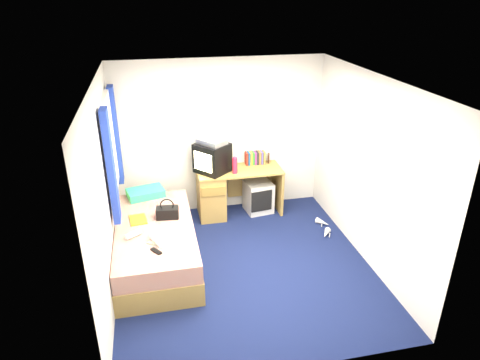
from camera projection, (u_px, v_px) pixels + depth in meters
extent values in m
plane|color=#0C1438|center=(244.00, 266.00, 5.56)|extent=(3.40, 3.40, 0.00)
plane|color=white|center=(245.00, 81.00, 4.57)|extent=(3.40, 3.40, 0.00)
plane|color=silver|center=(220.00, 137.00, 6.58)|extent=(3.20, 0.00, 3.20)
plane|color=silver|center=(290.00, 266.00, 3.55)|extent=(3.20, 0.00, 3.20)
plane|color=silver|center=(105.00, 195.00, 4.76)|extent=(0.00, 3.40, 3.40)
plane|color=silver|center=(369.00, 171.00, 5.37)|extent=(0.00, 3.40, 3.40)
cube|color=#A78745|center=(157.00, 252.00, 5.60)|extent=(1.00, 2.00, 0.30)
cube|color=olive|center=(199.00, 264.00, 5.34)|extent=(0.02, 0.70, 0.18)
cube|color=silver|center=(155.00, 234.00, 5.49)|extent=(0.98, 1.98, 0.24)
cube|color=teal|center=(146.00, 193.00, 6.18)|extent=(0.57, 0.44, 0.11)
cube|color=#A78745|center=(239.00, 170.00, 6.57)|extent=(1.30, 0.55, 0.03)
cube|color=#A78745|center=(211.00, 195.00, 6.64)|extent=(0.40, 0.52, 0.72)
cube|color=#A78745|center=(278.00, 189.00, 6.84)|extent=(0.04, 0.52, 0.72)
cube|color=#A78745|center=(251.00, 179.00, 6.96)|extent=(0.78, 0.03, 0.55)
cube|color=silver|center=(258.00, 196.00, 6.84)|extent=(0.45, 0.45, 0.50)
cube|color=black|center=(212.00, 158.00, 6.41)|extent=(0.60, 0.61, 0.44)
cube|color=#FEE8A0|center=(203.00, 162.00, 6.26)|extent=(0.23, 0.27, 0.27)
cube|color=#BCBCBE|center=(212.00, 141.00, 6.30)|extent=(0.47, 0.49, 0.08)
cube|color=maroon|center=(246.00, 159.00, 6.71)|extent=(0.03, 0.13, 0.20)
cube|color=navy|center=(248.00, 158.00, 6.72)|extent=(0.03, 0.13, 0.20)
cube|color=gold|center=(251.00, 158.00, 6.72)|extent=(0.03, 0.13, 0.20)
cube|color=#337F33|center=(253.00, 158.00, 6.73)|extent=(0.03, 0.13, 0.20)
cube|color=#7F337F|center=(255.00, 158.00, 6.74)|extent=(0.03, 0.13, 0.20)
cube|color=#262626|center=(257.00, 158.00, 6.74)|extent=(0.03, 0.13, 0.20)
cube|color=#B26633|center=(259.00, 158.00, 6.75)|extent=(0.03, 0.13, 0.20)
cube|color=#4C4C99|center=(261.00, 157.00, 6.76)|extent=(0.03, 0.13, 0.20)
cube|color=olive|center=(264.00, 157.00, 6.76)|extent=(0.03, 0.13, 0.20)
cube|color=black|center=(269.00, 158.00, 6.81)|extent=(0.05, 0.12, 0.14)
cylinder|color=#F1223F|center=(235.00, 166.00, 6.39)|extent=(0.10, 0.10, 0.24)
cylinder|color=silver|center=(230.00, 163.00, 6.55)|extent=(0.07, 0.07, 0.20)
cube|color=black|center=(167.00, 213.00, 5.60)|extent=(0.31, 0.19, 0.14)
torus|color=black|center=(167.00, 205.00, 5.56)|extent=(0.18, 0.04, 0.18)
cube|color=white|center=(166.00, 236.00, 5.13)|extent=(0.37, 0.35, 0.10)
cube|color=#FFF61C|center=(138.00, 220.00, 5.57)|extent=(0.24, 0.30, 0.01)
cylinder|color=silver|center=(133.00, 234.00, 5.19)|extent=(0.21, 0.17, 0.07)
cube|color=#F5A536|center=(156.00, 244.00, 5.05)|extent=(0.22, 0.16, 0.01)
cube|color=black|center=(156.00, 251.00, 4.90)|extent=(0.13, 0.16, 0.02)
cube|color=silver|center=(109.00, 147.00, 5.46)|extent=(0.02, 0.90, 1.10)
cube|color=white|center=(104.00, 101.00, 5.22)|extent=(0.06, 1.06, 0.08)
cube|color=white|center=(115.00, 188.00, 5.71)|extent=(0.06, 1.06, 0.08)
cube|color=navy|center=(111.00, 167.00, 4.97)|extent=(0.08, 0.24, 1.40)
cube|color=navy|center=(116.00, 136.00, 6.01)|extent=(0.08, 0.24, 1.40)
cone|color=silver|center=(323.00, 222.00, 6.50)|extent=(0.20, 0.23, 0.09)
cone|color=silver|center=(326.00, 233.00, 6.21)|extent=(0.20, 0.23, 0.09)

